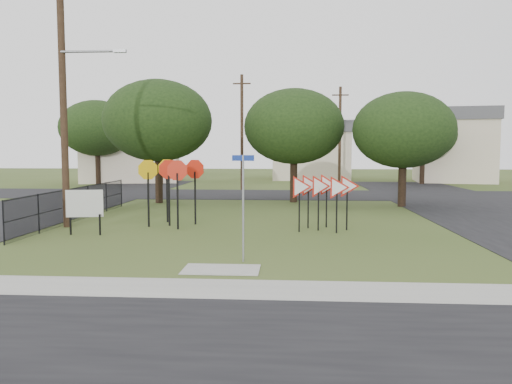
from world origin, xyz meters
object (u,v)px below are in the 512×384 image
(info_board, at_px, (85,205))
(yield_sign_cluster, at_px, (323,189))
(street_name_sign, at_px, (243,201))
(stop_sign_cluster, at_px, (171,177))

(info_board, bearing_deg, yield_sign_cluster, 11.08)
(street_name_sign, relative_size, stop_sign_cluster, 1.08)
(stop_sign_cluster, relative_size, info_board, 1.65)
(yield_sign_cluster, bearing_deg, street_name_sign, -114.13)
(stop_sign_cluster, relative_size, yield_sign_cluster, 0.98)
(street_name_sign, height_order, yield_sign_cluster, street_name_sign)
(info_board, bearing_deg, stop_sign_cluster, 43.33)
(stop_sign_cluster, bearing_deg, street_name_sign, -61.14)
(stop_sign_cluster, xyz_separation_m, yield_sign_cluster, (6.17, -0.77, -0.39))
(stop_sign_cluster, height_order, yield_sign_cluster, stop_sign_cluster)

